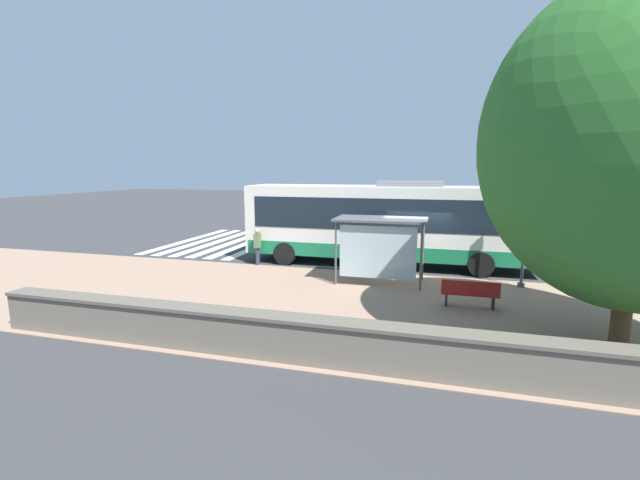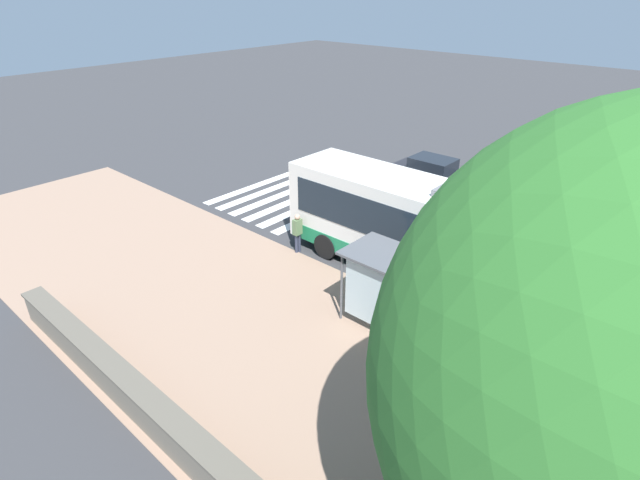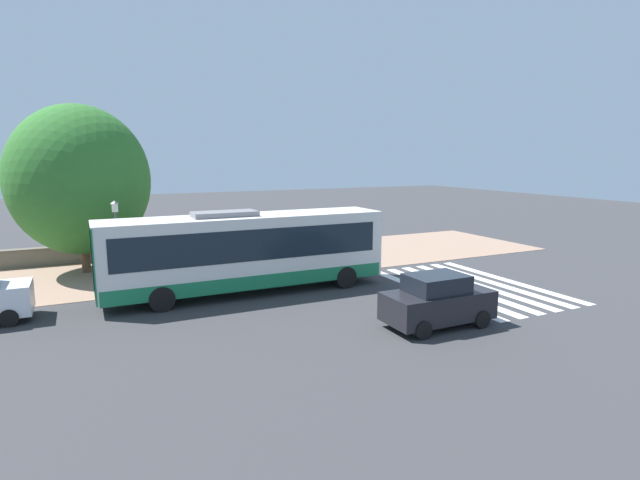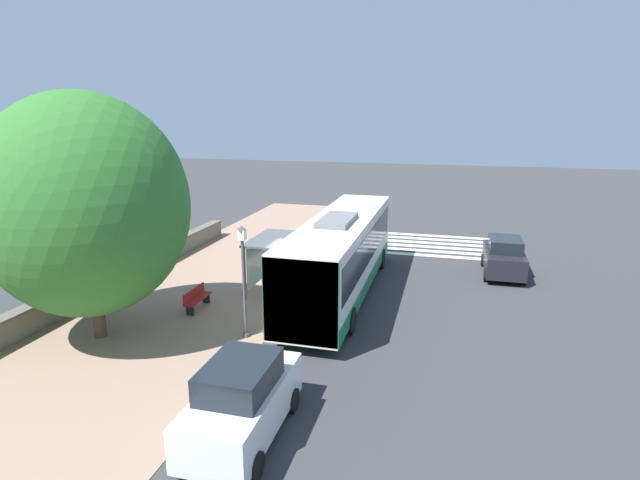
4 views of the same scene
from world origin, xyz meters
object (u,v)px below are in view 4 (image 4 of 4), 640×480
Objects in this scene: bus_shelter at (270,246)px; parked_car_behind_bus at (242,401)px; bus at (341,253)px; shade_tree at (86,206)px; parked_car_far_lane at (504,257)px; pedestrian at (335,241)px; street_lamp_near at (243,272)px; bench at (197,298)px.

bus_shelter is 10.70m from parked_car_behind_bus.
bus is 10.37m from parked_car_behind_bus.
bus is 3.24m from bus_shelter.
parked_car_far_lane is (14.57, 11.14, -3.85)m from shade_tree.
pedestrian is 0.19× the size of shade_tree.
parked_car_far_lane is at bearing 33.76° from bus.
street_lamp_near is at bearing -115.02° from bus.
parked_car_behind_bus is at bearing -91.16° from bus.
bus reaches higher than bench.
bus_shelter reaches higher than pedestrian.
pedestrian is 9.40m from bench.
pedestrian is 0.40× the size of street_lamp_near.
parked_car_behind_bus is at bearing -115.97° from parked_car_far_lane.
bench is (-3.76, -8.60, -0.47)m from pedestrian.
bus_shelter is 0.39× the size of shade_tree.
street_lamp_near is at bearing -134.01° from parked_car_far_lane.
shade_tree is 9.06m from parked_car_behind_bus.
pedestrian is at bearing 94.92° from parked_car_behind_bus.
shade_tree reaches higher than pedestrian.
shade_tree is at bearing -116.37° from pedestrian.
bus_shelter is at bearing 56.13° from shade_tree.
street_lamp_near is 13.78m from parked_car_far_lane.
pedestrian is 15.84m from parked_car_behind_bus.
street_lamp_near reaches higher than parked_car_behind_bus.
parked_car_behind_bus is (3.02, -10.21, -1.04)m from bus_shelter.
street_lamp_near reaches higher than bus_shelter.
street_lamp_near is at bearing -33.14° from bench.
shade_tree is 2.09× the size of parked_car_behind_bus.
pedestrian is at bearing 73.37° from bus_shelter.
street_lamp_near reaches higher than bench.
parked_car_behind_bus is (2.16, -5.25, -1.45)m from street_lamp_near.
bus is at bearing 88.84° from parked_car_behind_bus.
bus is 5.76m from pedestrian.
shade_tree is at bearing -123.11° from bench.
shade_tree is at bearing -123.87° from bus_shelter.
bench is (-2.10, -3.03, -1.56)m from bus_shelter.
street_lamp_near reaches higher than bus.
parked_car_behind_bus is at bearing -54.51° from bench.
shade_tree is 2.18× the size of parked_car_far_lane.
shade_tree reaches higher than bus_shelter.
street_lamp_near is at bearing -80.15° from bus_shelter.
bus is 7.57× the size of pedestrian.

